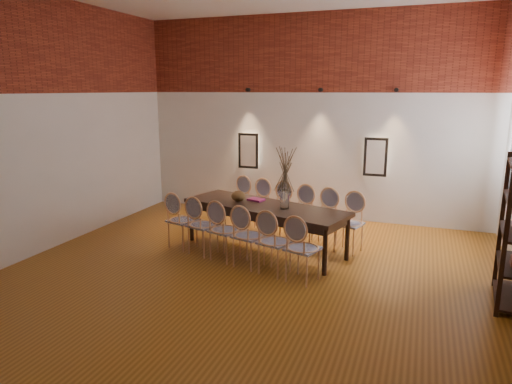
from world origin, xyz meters
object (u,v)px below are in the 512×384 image
(vase, at_px, (285,199))
(book, at_px, (256,200))
(dining_table, at_px, (265,228))
(chair_far_c, at_px, (278,210))
(chair_near_c, at_px, (225,230))
(chair_near_b, at_px, (203,225))
(chair_far_e, at_px, (323,219))
(bowl, at_px, (238,196))
(chair_near_f, at_px, (303,248))
(chair_near_e, at_px, (275,242))
(chair_far_a, at_px, (237,203))
(chair_near_a, at_px, (182,220))
(chair_far_d, at_px, (300,214))
(chair_far_b, at_px, (257,207))
(chair_far_f, at_px, (349,224))
(chair_near_d, at_px, (249,236))

(vase, bearing_deg, book, 149.85)
(dining_table, relative_size, chair_far_c, 2.91)
(chair_near_c, xyz_separation_m, chair_far_c, (0.40, 1.38, 0.00))
(chair_near_b, distance_m, chair_far_e, 1.99)
(chair_near_b, xyz_separation_m, book, (0.62, 0.75, 0.30))
(chair_near_b, relative_size, vase, 3.13)
(chair_near_b, height_order, bowl, chair_near_b)
(chair_near_f, xyz_separation_m, bowl, (-1.39, 1.10, 0.37))
(chair_near_c, distance_m, chair_near_e, 0.91)
(chair_far_a, height_order, chair_far_c, same)
(chair_near_a, xyz_separation_m, chair_far_c, (1.28, 1.13, 0.00))
(chair_far_a, height_order, vase, vase)
(chair_near_c, height_order, chair_near_f, same)
(chair_far_d, height_order, chair_far_e, same)
(chair_far_b, xyz_separation_m, chair_far_e, (1.31, -0.38, 0.00))
(chair_near_e, height_order, chair_far_f, same)
(chair_far_f, bearing_deg, chair_far_a, -0.00)
(chair_near_f, distance_m, vase, 1.13)
(chair_far_f, bearing_deg, vase, 43.41)
(chair_near_e, distance_m, book, 1.35)
(chair_near_d, height_order, chair_near_f, same)
(chair_near_b, distance_m, chair_near_d, 0.91)
(chair_near_b, xyz_separation_m, chair_far_f, (2.15, 0.88, 0.00))
(dining_table, distance_m, chair_near_b, 1.00)
(chair_near_c, xyz_separation_m, book, (0.18, 0.87, 0.30))
(chair_far_b, bearing_deg, chair_near_a, 72.42)
(dining_table, bearing_deg, chair_far_f, 32.26)
(chair_far_d, distance_m, chair_far_e, 0.46)
(bowl, bearing_deg, chair_near_b, -121.76)
(chair_far_b, bearing_deg, chair_far_f, 180.00)
(chair_far_d, bearing_deg, dining_table, 72.42)
(chair_far_e, bearing_deg, chair_far_a, -0.00)
(chair_near_a, bearing_deg, chair_near_f, -0.00)
(chair_far_d, height_order, book, chair_far_d)
(dining_table, xyz_separation_m, chair_near_e, (0.46, -0.88, 0.09))
(chair_near_e, distance_m, chair_far_e, 1.44)
(dining_table, height_order, chair_near_a, chair_near_a)
(chair_near_f, height_order, chair_far_d, same)
(chair_near_a, distance_m, chair_far_f, 2.70)
(chair_near_d, bearing_deg, chair_near_a, 180.00)
(chair_far_c, bearing_deg, chair_near_c, 90.00)
(chair_near_c, bearing_deg, chair_far_a, 122.36)
(chair_near_a, relative_size, book, 3.62)
(vase, bearing_deg, dining_table, 163.91)
(chair_far_c, bearing_deg, chair_far_b, -0.00)
(chair_near_e, distance_m, chair_far_a, 2.32)
(chair_far_a, height_order, chair_far_d, same)
(chair_near_a, bearing_deg, chair_far_d, 46.46)
(book, bearing_deg, dining_table, -45.93)
(chair_far_d, xyz_separation_m, book, (-0.65, -0.38, 0.30))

